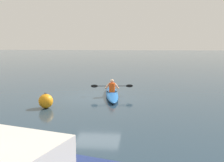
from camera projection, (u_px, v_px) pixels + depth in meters
The scene contains 4 objects.
ground_plane at pixel (97, 97), 15.62m from camera, with size 160.00×160.00×0.00m, color #233847.
kayak at pixel (112, 94), 15.88m from camera, with size 1.29×4.82×0.26m.
kayaker at pixel (112, 86), 15.74m from camera, with size 2.35×0.54×0.72m.
mooring_buoy_channel_marker at pixel (46, 101), 13.02m from camera, with size 0.66×0.66×0.71m.
Camera 1 is at (-2.34, 15.19, 3.07)m, focal length 45.51 mm.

